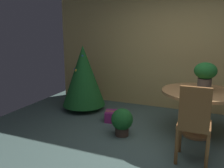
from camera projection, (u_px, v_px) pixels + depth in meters
ground_plane at (163, 157)px, 3.26m from camera, size 6.60×6.60×0.00m
back_wall_panel at (187, 49)px, 4.94m from camera, size 6.00×0.10×2.60m
round_dining_table at (199, 101)px, 3.82m from camera, size 1.18×1.18×0.75m
flower_vase at (205, 74)px, 3.73m from camera, size 0.35×0.35×0.45m
wooden_chair_near at (194, 121)px, 2.98m from camera, size 0.41×0.39×1.04m
holiday_tree at (83, 76)px, 5.06m from camera, size 0.91×0.91×1.38m
gift_box_purple at (114, 116)px, 4.53m from camera, size 0.37×0.35×0.20m
potted_plant at (122, 121)px, 3.89m from camera, size 0.36×0.36×0.45m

